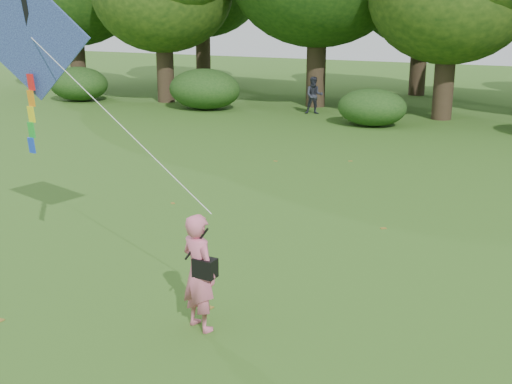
% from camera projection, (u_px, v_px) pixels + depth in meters
% --- Properties ---
extents(ground, '(100.00, 100.00, 0.00)m').
position_uv_depth(ground, '(242.00, 349.00, 8.26)').
color(ground, '#265114').
rests_on(ground, ground).
extents(man_kite_flyer, '(0.69, 0.56, 1.64)m').
position_uv_depth(man_kite_flyer, '(199.00, 272.00, 8.62)').
color(man_kite_flyer, '#DB6785').
rests_on(man_kite_flyer, ground).
extents(bystander_left, '(0.95, 0.87, 1.58)m').
position_uv_depth(bystander_left, '(314.00, 95.00, 27.28)').
color(bystander_left, '#272934').
rests_on(bystander_left, ground).
extents(crossbody_bag, '(0.43, 0.20, 0.68)m').
position_uv_depth(crossbody_bag, '(205.00, 267.00, 8.51)').
color(crossbody_bag, black).
rests_on(crossbody_bag, ground).
extents(flying_kite, '(4.75, 1.03, 3.16)m').
position_uv_depth(flying_kite, '(31.00, 40.00, 9.99)').
color(flying_kite, '#262FA6').
rests_on(flying_kite, ground).
extents(shrub_band, '(39.15, 3.22, 1.88)m').
position_uv_depth(shrub_band, '(463.00, 108.00, 23.28)').
color(shrub_band, '#264919').
rests_on(shrub_band, ground).
extents(fallen_leaves, '(9.68, 12.94, 0.01)m').
position_uv_depth(fallen_leaves, '(380.00, 221.00, 13.34)').
color(fallen_leaves, olive).
rests_on(fallen_leaves, ground).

